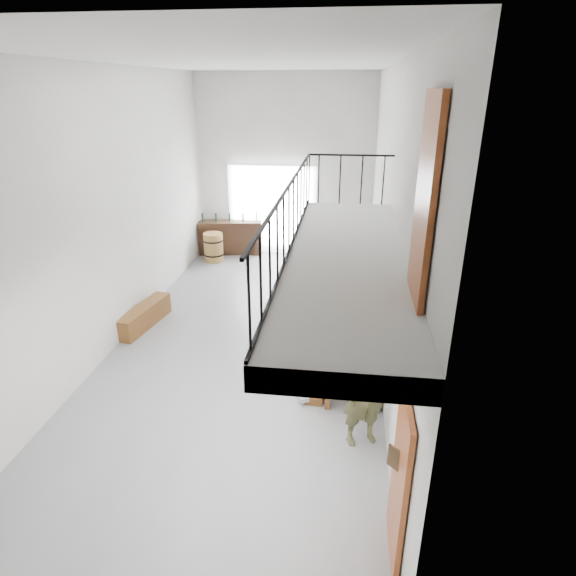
# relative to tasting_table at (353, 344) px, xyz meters

# --- Properties ---
(floor) EXTENTS (12.00, 12.00, 0.00)m
(floor) POSITION_rel_tasting_table_xyz_m (-2.20, 1.24, -0.71)
(floor) COLOR slate
(floor) RESTS_ON ground
(room_walls) EXTENTS (12.00, 12.00, 12.00)m
(room_walls) POSITION_rel_tasting_table_xyz_m (-2.20, 1.24, 2.85)
(room_walls) COLOR white
(room_walls) RESTS_ON ground
(gateway_portal) EXTENTS (2.80, 0.08, 2.80)m
(gateway_portal) POSITION_rel_tasting_table_xyz_m (-2.60, 7.18, 0.69)
(gateway_portal) COLOR white
(gateway_portal) RESTS_ON ground
(right_wall_decor) EXTENTS (0.07, 8.28, 5.07)m
(right_wall_decor) POSITION_rel_tasting_table_xyz_m (0.50, -0.62, 1.04)
(right_wall_decor) COLOR #95411C
(right_wall_decor) RESTS_ON ground
(balcony) EXTENTS (1.52, 5.62, 4.00)m
(balcony) POSITION_rel_tasting_table_xyz_m (-0.22, -1.88, 2.26)
(balcony) COLOR silver
(balcony) RESTS_ON ground
(tasting_table) EXTENTS (1.00, 2.39, 0.79)m
(tasting_table) POSITION_rel_tasting_table_xyz_m (0.00, 0.00, 0.00)
(tasting_table) COLOR brown
(tasting_table) RESTS_ON ground
(bench_inner) EXTENTS (0.42, 1.94, 0.44)m
(bench_inner) POSITION_rel_tasting_table_xyz_m (-0.58, -0.03, -0.48)
(bench_inner) COLOR brown
(bench_inner) RESTS_ON ground
(bench_wall) EXTENTS (0.42, 2.05, 0.47)m
(bench_wall) POSITION_rel_tasting_table_xyz_m (0.37, -0.00, -0.47)
(bench_wall) COLOR brown
(bench_wall) RESTS_ON ground
(tableware) EXTENTS (0.44, 1.18, 0.35)m
(tableware) POSITION_rel_tasting_table_xyz_m (0.09, 0.05, 0.23)
(tableware) COLOR black
(tableware) RESTS_ON tasting_table
(side_bench) EXTENTS (0.67, 1.77, 0.49)m
(side_bench) POSITION_rel_tasting_table_xyz_m (-4.70, 1.53, -0.46)
(side_bench) COLOR brown
(side_bench) RESTS_ON ground
(oak_barrel) EXTENTS (0.61, 0.61, 0.89)m
(oak_barrel) POSITION_rel_tasting_table_xyz_m (-4.30, 6.06, -0.26)
(oak_barrel) COLOR olive
(oak_barrel) RESTS_ON ground
(serving_counter) EXTENTS (2.08, 0.87, 1.07)m
(serving_counter) POSITION_rel_tasting_table_xyz_m (-3.95, 6.89, -0.17)
(serving_counter) COLOR #3E2316
(serving_counter) RESTS_ON ground
(counter_bottles) EXTENTS (1.74, 0.41, 0.28)m
(counter_bottles) POSITION_rel_tasting_table_xyz_m (-3.95, 6.89, 0.50)
(counter_bottles) COLOR black
(counter_bottles) RESTS_ON serving_counter
(guest_left_a) EXTENTS (0.43, 0.63, 1.26)m
(guest_left_a) POSITION_rel_tasting_table_xyz_m (-0.76, -0.82, -0.08)
(guest_left_a) COLOR white
(guest_left_a) RESTS_ON ground
(guest_left_b) EXTENTS (0.36, 0.47, 1.17)m
(guest_left_b) POSITION_rel_tasting_table_xyz_m (-0.71, -0.11, -0.12)
(guest_left_b) COLOR teal
(guest_left_b) RESTS_ON ground
(guest_left_c) EXTENTS (0.46, 0.56, 1.06)m
(guest_left_c) POSITION_rel_tasting_table_xyz_m (-0.82, 0.39, -0.18)
(guest_left_c) COLOR white
(guest_left_c) RESTS_ON ground
(guest_left_d) EXTENTS (0.59, 0.78, 1.08)m
(guest_left_d) POSITION_rel_tasting_table_xyz_m (-0.82, 0.96, -0.17)
(guest_left_d) COLOR teal
(guest_left_d) RESTS_ON ground
(guest_right_a) EXTENTS (0.32, 0.66, 1.08)m
(guest_right_a) POSITION_rel_tasting_table_xyz_m (0.54, -0.50, -0.16)
(guest_right_a) COLOR red
(guest_right_a) RESTS_ON ground
(guest_right_b) EXTENTS (0.42, 1.05, 1.11)m
(guest_right_b) POSITION_rel_tasting_table_xyz_m (0.61, 0.08, -0.15)
(guest_right_b) COLOR black
(guest_right_b) RESTS_ON ground
(guest_right_c) EXTENTS (0.54, 0.68, 1.22)m
(guest_right_c) POSITION_rel_tasting_table_xyz_m (0.50, 0.68, -0.10)
(guest_right_c) COLOR white
(guest_right_c) RESTS_ON ground
(host_standing) EXTENTS (0.79, 0.67, 1.84)m
(host_standing) POSITION_rel_tasting_table_xyz_m (0.18, -1.76, 0.21)
(host_standing) COLOR brown
(host_standing) RESTS_ON ground
(potted_plant) EXTENTS (0.41, 0.37, 0.40)m
(potted_plant) POSITION_rel_tasting_table_xyz_m (0.25, 2.09, -0.50)
(potted_plant) COLOR #185518
(potted_plant) RESTS_ON ground
(bicycle_near) EXTENTS (1.71, 1.22, 0.85)m
(bicycle_near) POSITION_rel_tasting_table_xyz_m (-1.20, 6.84, -0.28)
(bicycle_near) COLOR black
(bicycle_near) RESTS_ON ground
(bicycle_far) EXTENTS (1.78, 0.69, 1.04)m
(bicycle_far) POSITION_rel_tasting_table_xyz_m (-0.60, 6.59, -0.18)
(bicycle_far) COLOR black
(bicycle_far) RESTS_ON ground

